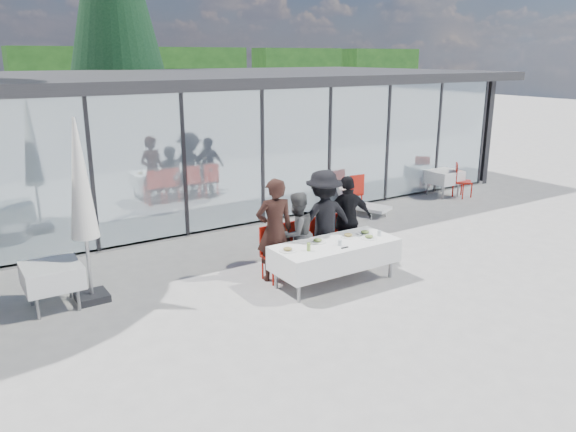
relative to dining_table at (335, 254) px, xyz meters
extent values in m
plane|color=#A3A09B|center=(-0.25, -0.18, -0.54)|extent=(90.00, 90.00, 0.00)
cube|color=gray|center=(1.75, 7.82, -0.49)|extent=(14.00, 8.00, 0.10)
cube|color=black|center=(1.75, 11.72, 1.06)|extent=(14.00, 0.20, 3.20)
cube|color=black|center=(8.65, 7.82, 1.06)|extent=(0.20, 8.00, 3.20)
cube|color=silver|center=(1.75, 3.85, 1.06)|extent=(13.60, 0.06, 3.10)
cube|color=#2D2D30|center=(1.75, 7.42, 2.78)|extent=(14.80, 8.80, 0.24)
cube|color=#262628|center=(-3.11, 3.85, 1.06)|extent=(0.08, 0.10, 3.10)
cube|color=#262628|center=(-1.17, 3.85, 1.06)|extent=(0.08, 0.10, 3.10)
cube|color=#262628|center=(0.78, 3.85, 1.06)|extent=(0.08, 0.10, 3.10)
cube|color=#262628|center=(2.72, 3.85, 1.06)|extent=(0.08, 0.10, 3.10)
cube|color=#262628|center=(4.66, 3.85, 1.06)|extent=(0.08, 0.10, 3.10)
cube|color=#262628|center=(6.61, 3.85, 1.06)|extent=(0.08, 0.10, 3.10)
cube|color=#262628|center=(8.55, 3.85, 1.06)|extent=(0.08, 0.10, 3.10)
cube|color=red|center=(-0.75, 6.32, -0.09)|extent=(0.45, 0.45, 0.90)
cube|color=red|center=(0.75, 6.82, -0.09)|extent=(0.45, 0.45, 0.90)
cube|color=red|center=(3.25, 6.32, -0.09)|extent=(0.45, 0.45, 0.90)
cube|color=red|center=(5.25, 7.02, -0.09)|extent=(0.45, 0.45, 0.90)
cube|color=#163C13|center=(1.75, 27.82, 1.66)|extent=(6.50, 2.00, 4.40)
cube|color=#163C13|center=(9.75, 27.82, 1.66)|extent=(6.50, 2.00, 4.40)
cube|color=#163C13|center=(17.75, 27.82, 1.66)|extent=(6.50, 2.00, 4.40)
cube|color=#163C13|center=(25.75, 27.82, 1.66)|extent=(6.50, 2.00, 4.40)
cube|color=white|center=(0.00, 0.00, 0.00)|extent=(2.26, 0.96, 0.42)
cylinder|color=gray|center=(-1.00, -0.35, -0.18)|extent=(0.06, 0.06, 0.71)
cylinder|color=gray|center=(1.00, -0.35, -0.18)|extent=(0.06, 0.06, 0.71)
cylinder|color=gray|center=(-1.00, 0.35, -0.18)|extent=(0.06, 0.06, 0.71)
cylinder|color=gray|center=(1.00, 0.35, -0.18)|extent=(0.06, 0.06, 0.71)
imported|color=#321B16|center=(-0.81, 0.71, 0.39)|extent=(0.82, 0.82, 1.86)
cube|color=red|center=(-0.81, 0.66, -0.09)|extent=(0.44, 0.44, 0.05)
cube|color=red|center=(-0.81, 0.86, 0.16)|extent=(0.44, 0.04, 0.55)
cylinder|color=red|center=(-0.99, 0.48, -0.32)|extent=(0.04, 0.04, 0.43)
cylinder|color=red|center=(-0.63, 0.48, -0.32)|extent=(0.04, 0.04, 0.43)
cylinder|color=red|center=(-0.99, 0.84, -0.32)|extent=(0.04, 0.04, 0.43)
cylinder|color=red|center=(-0.63, 0.84, -0.32)|extent=(0.04, 0.04, 0.43)
imported|color=#515151|center=(-0.34, 0.71, 0.24)|extent=(0.87, 0.87, 1.55)
cube|color=red|center=(-0.34, 0.66, -0.09)|extent=(0.44, 0.44, 0.05)
cube|color=red|center=(-0.34, 0.86, 0.16)|extent=(0.44, 0.04, 0.55)
cylinder|color=red|center=(-0.52, 0.48, -0.32)|extent=(0.04, 0.04, 0.43)
cylinder|color=red|center=(-0.16, 0.48, -0.32)|extent=(0.04, 0.04, 0.43)
cylinder|color=red|center=(-0.52, 0.84, -0.32)|extent=(0.04, 0.04, 0.43)
cylinder|color=red|center=(-0.16, 0.84, -0.32)|extent=(0.04, 0.04, 0.43)
imported|color=black|center=(0.26, 0.71, 0.41)|extent=(1.40, 1.40, 1.89)
cube|color=red|center=(0.26, 0.66, -0.09)|extent=(0.44, 0.44, 0.05)
cube|color=red|center=(0.26, 0.86, 0.16)|extent=(0.44, 0.04, 0.55)
cylinder|color=red|center=(0.08, 0.48, -0.32)|extent=(0.04, 0.04, 0.43)
cylinder|color=red|center=(0.44, 0.48, -0.32)|extent=(0.04, 0.04, 0.43)
cylinder|color=red|center=(0.08, 0.84, -0.32)|extent=(0.04, 0.04, 0.43)
cylinder|color=red|center=(0.44, 0.84, -0.32)|extent=(0.04, 0.04, 0.43)
imported|color=black|center=(0.84, 0.71, 0.32)|extent=(1.20, 1.20, 1.71)
cube|color=red|center=(0.84, 0.66, -0.09)|extent=(0.44, 0.44, 0.05)
cube|color=red|center=(0.84, 0.86, 0.16)|extent=(0.44, 0.04, 0.55)
cylinder|color=red|center=(0.66, 0.48, -0.32)|extent=(0.04, 0.04, 0.43)
cylinder|color=red|center=(1.02, 0.48, -0.32)|extent=(0.04, 0.04, 0.43)
cylinder|color=red|center=(0.66, 0.84, -0.32)|extent=(0.04, 0.04, 0.43)
cylinder|color=red|center=(1.02, 0.84, -0.32)|extent=(0.04, 0.04, 0.43)
cylinder|color=white|center=(-0.94, 0.08, 0.22)|extent=(0.29, 0.29, 0.01)
ellipsoid|color=#B48148|center=(-0.94, 0.08, 0.25)|extent=(0.15, 0.15, 0.05)
cylinder|color=white|center=(-0.25, 0.19, 0.22)|extent=(0.29, 0.29, 0.01)
ellipsoid|color=#3B6F29|center=(-0.25, 0.19, 0.25)|extent=(0.15, 0.15, 0.05)
cylinder|color=white|center=(0.39, 0.14, 0.22)|extent=(0.29, 0.29, 0.01)
ellipsoid|color=#B48148|center=(0.39, 0.14, 0.25)|extent=(0.15, 0.15, 0.05)
cylinder|color=white|center=(0.76, 0.11, 0.22)|extent=(0.29, 0.29, 0.01)
ellipsoid|color=#3B6F29|center=(0.76, 0.11, 0.25)|extent=(0.15, 0.15, 0.05)
cylinder|color=white|center=(0.65, -0.14, 0.22)|extent=(0.29, 0.29, 0.01)
ellipsoid|color=#3B6F29|center=(0.65, -0.14, 0.25)|extent=(0.15, 0.15, 0.05)
cylinder|color=#91B54B|center=(-0.64, -0.10, 0.28)|extent=(0.06, 0.06, 0.14)
cylinder|color=silver|center=(-0.03, -0.17, 0.26)|extent=(0.07, 0.07, 0.10)
cylinder|color=silver|center=(0.90, -0.13, 0.26)|extent=(0.07, 0.07, 0.10)
cube|color=black|center=(-0.04, -0.31, 0.22)|extent=(0.14, 0.03, 0.01)
cube|color=white|center=(-4.39, 1.58, 0.02)|extent=(0.86, 0.86, 0.36)
cylinder|color=gray|center=(-4.69, 1.28, -0.18)|extent=(0.05, 0.05, 0.72)
cylinder|color=gray|center=(-4.09, 1.28, -0.18)|extent=(0.05, 0.05, 0.72)
cylinder|color=gray|center=(-4.69, 1.88, -0.18)|extent=(0.05, 0.05, 0.72)
cylinder|color=gray|center=(-4.09, 1.88, -0.18)|extent=(0.05, 0.05, 0.72)
cube|color=white|center=(6.53, 3.45, 0.02)|extent=(0.86, 0.86, 0.36)
cylinder|color=gray|center=(6.23, 3.15, -0.18)|extent=(0.05, 0.05, 0.72)
cylinder|color=gray|center=(6.83, 3.15, -0.18)|extent=(0.05, 0.05, 0.72)
cylinder|color=gray|center=(6.23, 3.75, -0.18)|extent=(0.05, 0.05, 0.72)
cylinder|color=gray|center=(6.83, 3.75, -0.18)|extent=(0.05, 0.05, 0.72)
cube|color=red|center=(6.86, 3.03, -0.09)|extent=(0.62, 0.62, 0.05)
cube|color=red|center=(6.72, 3.17, 0.16)|extent=(0.34, 0.34, 0.55)
cylinder|color=red|center=(6.68, 2.85, -0.32)|extent=(0.04, 0.04, 0.43)
cylinder|color=red|center=(7.04, 2.85, -0.32)|extent=(0.04, 0.04, 0.43)
cylinder|color=red|center=(6.68, 3.21, -0.32)|extent=(0.04, 0.04, 0.43)
cylinder|color=red|center=(7.04, 3.21, -0.32)|extent=(0.04, 0.04, 0.43)
cube|color=red|center=(3.34, 3.64, -0.09)|extent=(0.47, 0.47, 0.05)
cube|color=red|center=(3.32, 3.44, 0.16)|extent=(0.44, 0.07, 0.55)
cylinder|color=red|center=(3.16, 3.46, -0.32)|extent=(0.04, 0.04, 0.43)
cylinder|color=red|center=(3.52, 3.46, -0.32)|extent=(0.04, 0.04, 0.43)
cylinder|color=red|center=(3.16, 3.82, -0.32)|extent=(0.04, 0.04, 0.43)
cylinder|color=red|center=(3.52, 3.82, -0.32)|extent=(0.04, 0.04, 0.43)
cube|color=black|center=(-3.82, 1.57, -0.48)|extent=(0.50, 0.50, 0.12)
cylinder|color=gray|center=(-3.82, 1.57, 0.81)|extent=(0.06, 0.06, 2.70)
cone|color=silver|center=(-3.82, 1.57, 1.51)|extent=(0.44, 0.44, 1.90)
cube|color=white|center=(3.41, 3.22, -0.36)|extent=(1.05, 1.43, 0.08)
cube|color=white|center=(3.19, 3.73, -0.09)|extent=(0.66, 0.47, 0.54)
cylinder|color=white|center=(3.16, 2.67, -0.47)|extent=(0.04, 0.04, 0.14)
cylinder|color=white|center=(3.66, 2.67, -0.47)|extent=(0.04, 0.04, 0.14)
cylinder|color=white|center=(3.16, 3.77, -0.47)|extent=(0.04, 0.04, 0.14)
cylinder|color=white|center=(3.66, 3.77, -0.47)|extent=(0.04, 0.04, 0.14)
cylinder|color=#382316|center=(0.25, 12.82, 0.46)|extent=(0.44, 0.44, 2.00)
camera|label=1|loc=(-5.71, -7.35, 3.35)|focal=35.00mm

